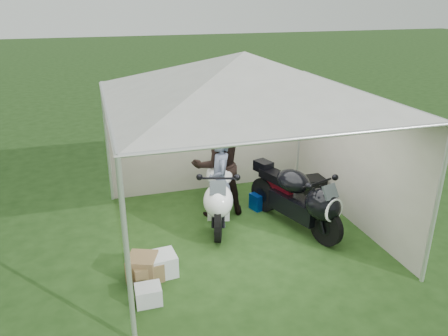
{
  "coord_description": "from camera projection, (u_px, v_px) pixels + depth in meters",
  "views": [
    {
      "loc": [
        -2.17,
        -6.11,
        3.75
      ],
      "look_at": [
        -0.2,
        0.35,
        1.08
      ],
      "focal_mm": 35.0,
      "sensor_mm": 36.0,
      "label": 1
    }
  ],
  "objects": [
    {
      "name": "crate_1",
      "position": [
        143.0,
        267.0,
        6.17
      ],
      "size": [
        0.5,
        0.5,
        0.35
      ],
      "primitive_type": "cube",
      "rotation": [
        0.0,
        0.0,
        -0.37
      ],
      "color": "brown",
      "rests_on": "ground"
    },
    {
      "name": "person_dark_jacket",
      "position": [
        217.0,
        164.0,
        7.7
      ],
      "size": [
        1.04,
        0.86,
        1.95
      ],
      "primitive_type": "imported",
      "rotation": [
        0.0,
        0.0,
        3.27
      ],
      "color": "black",
      "rests_on": "ground"
    },
    {
      "name": "person_blue_jacket",
      "position": [
        220.0,
        181.0,
        7.41
      ],
      "size": [
        0.46,
        0.64,
        1.63
      ],
      "primitive_type": "imported",
      "rotation": [
        0.0,
        0.0,
        -1.7
      ],
      "color": "slate",
      "rests_on": "ground"
    },
    {
      "name": "crate_2",
      "position": [
        148.0,
        295.0,
        5.68
      ],
      "size": [
        0.34,
        0.28,
        0.24
      ],
      "primitive_type": "cube",
      "rotation": [
        0.0,
        0.0,
        -0.01
      ],
      "color": "silver",
      "rests_on": "ground"
    },
    {
      "name": "equipment_box",
      "position": [
        311.0,
        189.0,
        8.48
      ],
      "size": [
        0.49,
        0.39,
        0.48
      ],
      "primitive_type": "cube",
      "rotation": [
        0.0,
        0.0,
        0.01
      ],
      "color": "black",
      "rests_on": "ground"
    },
    {
      "name": "canopy_tent",
      "position": [
        243.0,
        81.0,
        6.48
      ],
      "size": [
        5.66,
        5.66,
        3.0
      ],
      "color": "silver",
      "rests_on": "ground"
    },
    {
      "name": "motorcycle_white",
      "position": [
        219.0,
        191.0,
        7.56
      ],
      "size": [
        0.96,
        2.08,
        1.06
      ],
      "rotation": [
        0.0,
        0.0,
        -0.32
      ],
      "color": "black",
      "rests_on": "ground"
    },
    {
      "name": "ground",
      "position": [
        241.0,
        233.0,
        7.4
      ],
      "size": [
        80.0,
        80.0,
        0.0
      ],
      "primitive_type": "plane",
      "color": "#1D3B13",
      "rests_on": "ground"
    },
    {
      "name": "paddock_stand",
      "position": [
        261.0,
        200.0,
        8.23
      ],
      "size": [
        0.47,
        0.37,
        0.31
      ],
      "primitive_type": "cube",
      "rotation": [
        0.0,
        0.0,
        0.32
      ],
      "color": "#0A40C2",
      "rests_on": "ground"
    },
    {
      "name": "crate_0",
      "position": [
        159.0,
        265.0,
        6.24
      ],
      "size": [
        0.52,
        0.42,
        0.32
      ],
      "primitive_type": "cube",
      "rotation": [
        0.0,
        0.0,
        0.09
      ],
      "color": "silver",
      "rests_on": "ground"
    },
    {
      "name": "motorcycle_black",
      "position": [
        299.0,
        198.0,
        7.34
      ],
      "size": [
        0.95,
        2.06,
        1.05
      ],
      "rotation": [
        0.0,
        0.0,
        0.32
      ],
      "color": "black",
      "rests_on": "ground"
    },
    {
      "name": "crate_3",
      "position": [
        147.0,
        272.0,
        6.13
      ],
      "size": [
        0.46,
        0.36,
        0.28
      ],
      "primitive_type": "cube",
      "rotation": [
        0.0,
        0.0,
        0.16
      ],
      "color": "brown",
      "rests_on": "ground"
    }
  ]
}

